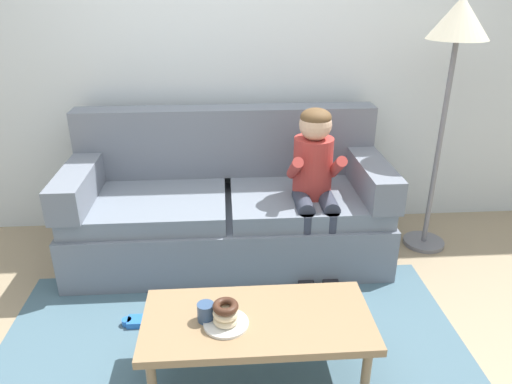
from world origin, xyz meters
name	(u,v)px	position (x,y,z in m)	size (l,w,h in m)	color
ground	(232,327)	(0.00, 0.00, 0.00)	(10.00, 10.00, 0.00)	#9E896B
wall_back	(223,45)	(0.00, 1.40, 1.40)	(8.00, 0.10, 2.80)	silver
area_rug	(233,357)	(0.00, -0.25, 0.01)	(2.54, 1.61, 0.01)	#476675
couch	(228,207)	(0.00, 0.85, 0.36)	(2.16, 0.90, 1.00)	slate
coffee_table	(258,324)	(0.12, -0.40, 0.34)	(1.09, 0.51, 0.38)	#937551
person_child	(315,175)	(0.57, 0.64, 0.67)	(0.34, 0.58, 1.10)	#AD3833
plate	(226,323)	(-0.03, -0.44, 0.39)	(0.21, 0.21, 0.01)	white
donut	(226,319)	(-0.03, -0.44, 0.41)	(0.12, 0.12, 0.04)	beige
donut_second	(226,313)	(-0.03, -0.44, 0.45)	(0.12, 0.12, 0.04)	beige
donut_third	(225,306)	(-0.03, -0.44, 0.49)	(0.12, 0.12, 0.04)	#422619
mug	(206,312)	(-0.12, -0.40, 0.43)	(0.08, 0.08, 0.09)	#334C72
toy_controller	(142,322)	(-0.52, 0.05, 0.03)	(0.23, 0.09, 0.05)	blue
floor_lamp	(456,40)	(1.47, 0.85, 1.49)	(0.39, 0.39, 1.75)	slate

